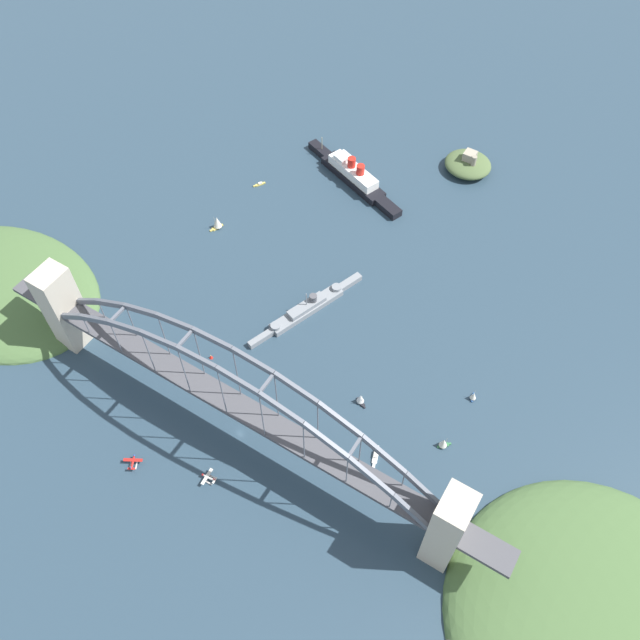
% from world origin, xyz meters
% --- Properties ---
extents(ground_plane, '(1400.00, 1400.00, 0.00)m').
position_xyz_m(ground_plane, '(0.00, 0.00, 0.00)').
color(ground_plane, '#283D4C').
extents(harbor_arch_bridge, '(291.16, 17.85, 73.29)m').
position_xyz_m(harbor_arch_bridge, '(-0.00, -0.00, 31.32)').
color(harbor_arch_bridge, '#BCB29E').
rests_on(harbor_arch_bridge, ground).
extents(headland_east_shore, '(136.91, 134.45, 29.13)m').
position_xyz_m(headland_east_shore, '(187.49, 4.91, 0.00)').
color(headland_east_shore, '#476638').
rests_on(headland_east_shore, ground).
extents(ocean_liner, '(89.88, 39.50, 18.37)m').
position_xyz_m(ocean_liner, '(-46.81, 198.51, 5.43)').
color(ocean_liner, black).
rests_on(ocean_liner, ground).
extents(naval_cruiser, '(31.49, 79.74, 16.72)m').
position_xyz_m(naval_cruiser, '(-12.91, 86.32, 2.85)').
color(naval_cruiser, gray).
rests_on(naval_cruiser, ground).
extents(fort_island_mid_harbor, '(32.66, 31.00, 16.05)m').
position_xyz_m(fort_island_mid_harbor, '(15.60, 250.89, 5.16)').
color(fort_island_mid_harbor, '#4C6038').
rests_on(fort_island_mid_harbor, ground).
extents(seaplane_taxiing_near_bridge, '(9.36, 8.47, 4.66)m').
position_xyz_m(seaplane_taxiing_near_bridge, '(-35.69, -42.76, 1.89)').
color(seaplane_taxiing_near_bridge, '#B7B7B2').
rests_on(seaplane_taxiing_near_bridge, ground).
extents(seaplane_second_in_formation, '(7.97, 9.40, 4.61)m').
position_xyz_m(seaplane_second_in_formation, '(1.90, -29.23, 1.86)').
color(seaplane_second_in_formation, '#B7B7B2').
rests_on(seaplane_second_in_formation, ground).
extents(small_boat_0, '(6.52, 6.77, 8.16)m').
position_xyz_m(small_boat_0, '(93.53, 49.08, 3.80)').
color(small_boat_0, '#2D6B3D').
rests_on(small_boat_0, ground).
extents(small_boat_1, '(6.96, 9.63, 10.45)m').
position_xyz_m(small_boat_1, '(-99.65, 113.13, 4.80)').
color(small_boat_1, gold).
rests_on(small_boat_1, ground).
extents(small_boat_2, '(3.91, 6.08, 7.01)m').
position_xyz_m(small_boat_2, '(95.15, 82.96, 3.27)').
color(small_boat_2, '#234C8C').
rests_on(small_boat_2, ground).
extents(small_boat_3, '(5.62, 8.17, 1.90)m').
position_xyz_m(small_boat_3, '(-99.68, 160.94, 0.68)').
color(small_boat_3, gold).
rests_on(small_boat_3, ground).
extents(small_boat_4, '(7.07, 5.47, 8.20)m').
position_xyz_m(small_boat_4, '(44.49, 49.06, 3.83)').
color(small_boat_4, black).
rests_on(small_boat_4, ground).
extents(small_boat_5, '(5.67, 12.40, 1.98)m').
position_xyz_m(small_boat_5, '(66.84, 25.59, 0.72)').
color(small_boat_5, silver).
rests_on(small_boat_5, ground).
extents(channel_marker_buoy, '(2.20, 2.20, 2.75)m').
position_xyz_m(channel_marker_buoy, '(-41.44, 29.40, 1.12)').
color(channel_marker_buoy, red).
rests_on(channel_marker_buoy, ground).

